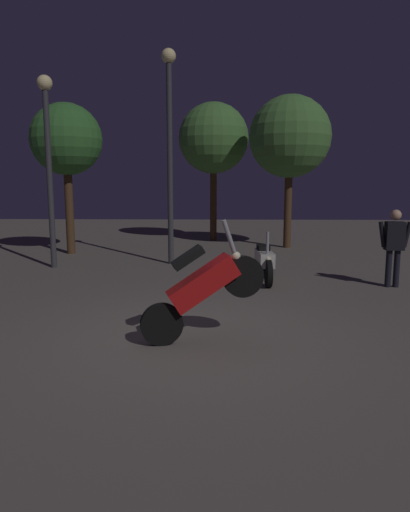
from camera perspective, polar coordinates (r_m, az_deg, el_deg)
name	(u,v)px	position (r m, az deg, el deg)	size (l,w,h in m)	color
ground_plane	(191,336)	(6.51, -1.73, -9.84)	(40.00, 40.00, 0.00)	#605951
motorcycle_red_foreground	(203,287)	(6.10, -0.30, -3.86)	(1.63, 0.54, 1.63)	black
motorcycle_white_parked_left	(264,261)	(9.94, 7.31, -0.65)	(0.35, 1.66, 1.11)	black
person_rider_beside	(394,242)	(10.02, 22.23, 1.63)	(0.66, 0.26, 1.57)	black
streetlamp_near	(48,146)	(12.01, -18.74, 12.63)	(0.36, 0.36, 4.59)	#38383D
streetlamp_far	(170,131)	(12.01, -4.38, 15.01)	(0.36, 0.36, 5.32)	#38383D
tree_left_bg	(290,137)	(15.23, 10.38, 14.14)	(2.56, 2.56, 4.79)	#4C331E
tree_center_bg	(214,139)	(16.84, 1.06, 14.19)	(2.47, 2.47, 4.86)	#4C331E
tree_right_bg	(66,140)	(14.26, -16.69, 13.44)	(2.05, 2.05, 4.34)	#4C331E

